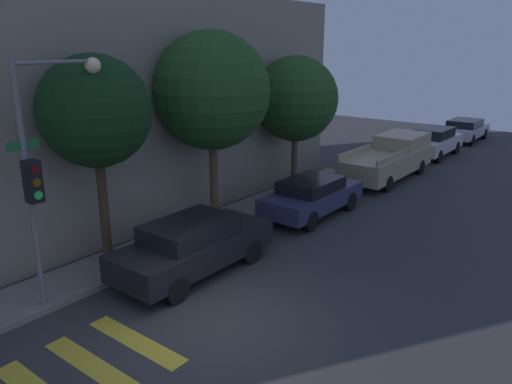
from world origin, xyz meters
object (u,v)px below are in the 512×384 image
object	(u,v)px
sedan_middle	(312,196)
tree_far_end	(296,99)
tree_midblock	(212,91)
pickup_truck	(390,158)
sedan_near_corner	(193,245)
sedan_far_end	(434,141)
sedan_tail_of_row	(465,129)
traffic_light_pole	(46,153)
tree_near_corner	(95,112)

from	to	relation	value
sedan_middle	tree_far_end	size ratio (longest dim) A/B	0.80
tree_far_end	tree_midblock	bearing A→B (deg)	180.00
pickup_truck	tree_midblock	bearing A→B (deg)	166.50
sedan_middle	tree_midblock	world-z (taller)	tree_midblock
sedan_near_corner	tree_far_end	bearing A→B (deg)	15.44
sedan_far_end	sedan_tail_of_row	distance (m)	5.51
sedan_far_end	tree_midblock	size ratio (longest dim) A/B	0.72
tree_far_end	sedan_far_end	bearing A→B (deg)	-12.36
traffic_light_pole	pickup_truck	size ratio (longest dim) A/B	0.96
tree_far_end	pickup_truck	bearing A→B (deg)	-26.62
sedan_middle	tree_near_corner	world-z (taller)	tree_near_corner
traffic_light_pole	pickup_truck	bearing A→B (deg)	-4.76
sedan_far_end	sedan_tail_of_row	world-z (taller)	sedan_far_end
traffic_light_pole	tree_far_end	size ratio (longest dim) A/B	1.04
traffic_light_pole	sedan_near_corner	size ratio (longest dim) A/B	1.24
sedan_middle	tree_far_end	xyz separation A→B (m)	(2.13, 2.19, 2.99)
sedan_tail_of_row	tree_far_end	world-z (taller)	tree_far_end
sedan_middle	tree_midblock	distance (m)	4.99
traffic_light_pole	tree_far_end	bearing A→B (deg)	4.80
traffic_light_pole	pickup_truck	distance (m)	15.55
tree_near_corner	tree_far_end	bearing A→B (deg)	-0.00
pickup_truck	sedan_far_end	world-z (taller)	pickup_truck
sedan_middle	pickup_truck	distance (m)	6.49
sedan_near_corner	pickup_truck	world-z (taller)	pickup_truck
traffic_light_pole	tree_midblock	size ratio (longest dim) A/B	0.89
sedan_near_corner	tree_midblock	world-z (taller)	tree_midblock
sedan_near_corner	sedan_tail_of_row	xyz separation A→B (m)	(23.41, -0.00, -0.07)
sedan_middle	sedan_far_end	distance (m)	12.10
pickup_truck	tree_far_end	distance (m)	5.63
sedan_tail_of_row	tree_far_end	size ratio (longest dim) A/B	0.81
sedan_near_corner	sedan_far_end	distance (m)	17.89
sedan_near_corner	tree_midblock	distance (m)	5.26
sedan_tail_of_row	traffic_light_pole	bearing A→B (deg)	177.24
sedan_far_end	tree_near_corner	distance (m)	19.39
traffic_light_pole	tree_near_corner	bearing A→B (deg)	25.58
pickup_truck	tree_midblock	size ratio (longest dim) A/B	0.93
pickup_truck	tree_midblock	xyz separation A→B (m)	(-9.11, 2.19, 3.45)
sedan_near_corner	sedan_middle	world-z (taller)	sedan_near_corner
sedan_far_end	tree_far_end	size ratio (longest dim) A/B	0.83
pickup_truck	sedan_far_end	xyz separation A→B (m)	(5.61, -0.00, -0.12)
sedan_middle	tree_far_end	distance (m)	4.27
sedan_far_end	sedan_tail_of_row	bearing A→B (deg)	0.00
tree_midblock	sedan_tail_of_row	bearing A→B (deg)	-6.17
tree_near_corner	tree_far_end	xyz separation A→B (m)	(9.00, -0.00, -0.44)
pickup_truck	sedan_tail_of_row	xyz separation A→B (m)	(11.13, -0.00, -0.20)
sedan_far_end	tree_midblock	bearing A→B (deg)	171.55
traffic_light_pole	sedan_middle	world-z (taller)	traffic_light_pole
pickup_truck	sedan_far_end	distance (m)	5.61
sedan_middle	sedan_tail_of_row	bearing A→B (deg)	0.00
traffic_light_pole	tree_near_corner	size ratio (longest dim) A/B	1.00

